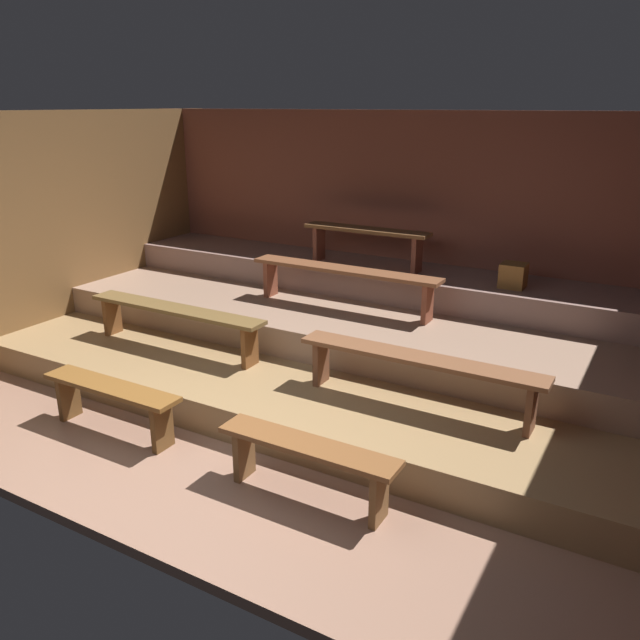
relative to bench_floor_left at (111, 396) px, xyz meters
The scene contains 13 objects.
ground 1.76m from the bench_floor_left, 57.56° to the left, with size 6.92×4.87×0.08m, color #906A56.
wall_back 3.75m from the bench_floor_left, 75.29° to the left, with size 6.92×0.06×2.50m, color brown.
wall_left 2.77m from the bench_floor_left, 146.18° to the left, with size 0.06×4.87×2.50m, color brown.
platform_lower 2.12m from the bench_floor_left, 64.10° to the left, with size 6.12×3.17×0.29m, color #95754C.
platform_middle 2.63m from the bench_floor_left, 69.43° to the left, with size 6.12×2.05×0.29m, color #967560.
platform_upper 3.21m from the bench_floor_left, 73.13° to the left, with size 6.12×0.88×0.29m, color #896A61.
bench_floor_left is the anchor object (origin of this frame).
bench_floor_right 1.85m from the bench_floor_left, ahead, with size 1.30×0.25×0.42m.
bench_lower_left 1.23m from the bench_floor_left, 105.79° to the left, with size 1.99×0.25×0.42m.
bench_lower_right 2.47m from the bench_floor_left, 27.77° to the left, with size 1.99×0.25×0.42m.
bench_middle_center 2.54m from the bench_floor_left, 68.73° to the left, with size 2.04×0.25×0.42m.
bench_upper_center 3.20m from the bench_floor_left, 74.64° to the left, with size 1.43×0.25×0.42m.
wooden_crate_upper 3.86m from the bench_floor_left, 50.32° to the left, with size 0.24×0.24×0.24m, color olive.
Camera 1 is at (2.86, -2.62, 2.57)m, focal length 35.78 mm.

